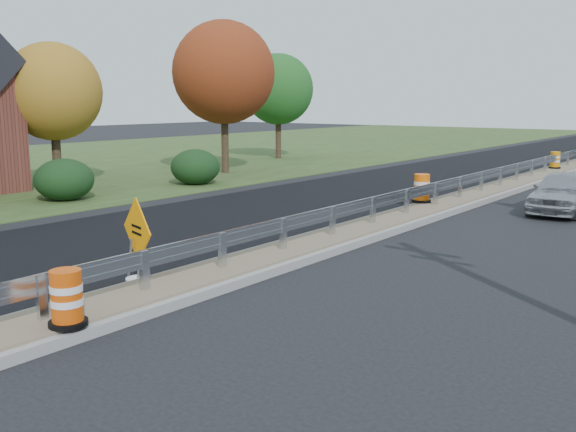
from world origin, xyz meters
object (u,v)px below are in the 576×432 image
Objects in this scene: barrel_median_far at (555,160)px; car_silver at (562,192)px; barrel_median_mid at (422,189)px; caution_sign at (139,263)px; barrel_median_near at (67,299)px.

barrel_median_far is 12.26m from car_silver.
caution_sign is at bearing -91.76° from barrel_median_mid.
barrel_median_near is (1.45, -2.53, 0.20)m from caution_sign.
barrel_median_mid reaches higher than barrel_median_far.
caution_sign reaches higher than barrel_median_near.
car_silver is at bearing 80.30° from barrel_median_near.
barrel_median_mid is 13.91m from barrel_median_far.
car_silver is (2.77, 16.18, 0.03)m from barrel_median_near.
caution_sign reaches higher than car_silver.
barrel_median_far is (0.79, 25.42, 0.19)m from caution_sign.
barrel_median_near is at bearing -88.64° from barrel_median_far.
caution_sign is 25.43m from barrel_median_far.
barrel_median_far is 0.21× the size of car_silver.
car_silver reaches higher than barrel_median_mid.
barrel_median_near is at bearing -43.57° from caution_sign.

